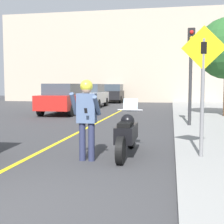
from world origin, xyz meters
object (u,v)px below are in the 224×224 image
at_px(person_biker, 87,111).
at_px(parked_car_white, 91,95).
at_px(parked_car_red, 64,99).
at_px(traffic_light, 191,58).
at_px(motorcycle, 127,134).
at_px(crossing_sign, 203,79).
at_px(parked_car_black, 114,93).

relative_size(person_biker, parked_car_white, 0.41).
distance_m(parked_car_red, parked_car_white, 5.48).
bearing_deg(traffic_light, parked_car_red, 145.55).
relative_size(motorcycle, traffic_light, 0.65).
bearing_deg(crossing_sign, parked_car_white, 112.72).
distance_m(parked_car_red, parked_car_black, 11.86).
distance_m(traffic_light, parked_car_white, 11.97).
height_order(traffic_light, parked_car_red, traffic_light).
height_order(crossing_sign, traffic_light, traffic_light).
bearing_deg(person_biker, motorcycle, 42.51).
bearing_deg(person_biker, parked_car_black, 99.00).
distance_m(traffic_light, parked_car_red, 8.10).
bearing_deg(traffic_light, parked_car_black, 109.90).
relative_size(person_biker, crossing_sign, 0.63).
bearing_deg(parked_car_red, parked_car_black, 87.03).
height_order(person_biker, traffic_light, traffic_light).
relative_size(motorcycle, parked_car_red, 0.55).
xyz_separation_m(crossing_sign, parked_car_black, (-5.86, 21.55, -0.88)).
relative_size(motorcycle, crossing_sign, 0.85).
relative_size(motorcycle, person_biker, 1.34).
bearing_deg(parked_car_white, parked_car_red, -91.23).
height_order(parked_car_white, parked_car_black, same).
relative_size(parked_car_red, parked_car_white, 1.00).
distance_m(person_biker, parked_car_black, 22.20).
bearing_deg(crossing_sign, motorcycle, 168.95).
bearing_deg(parked_car_white, parked_car_black, 85.54).
distance_m(person_biker, parked_car_white, 16.06).
bearing_deg(parked_car_white, traffic_light, -57.23).
bearing_deg(motorcycle, parked_car_white, 107.64).
xyz_separation_m(parked_car_red, parked_car_white, (0.12, 5.48, 0.00)).
xyz_separation_m(crossing_sign, parked_car_white, (-6.36, 15.18, -0.88)).
bearing_deg(parked_car_red, crossing_sign, -56.29).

